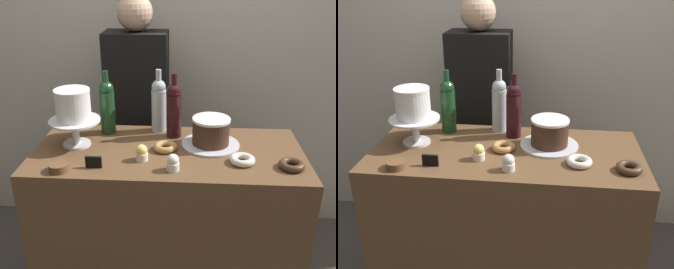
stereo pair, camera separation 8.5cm
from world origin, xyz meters
TOP-DOWN VIEW (x-y plane):
  - back_wall at (0.00, 0.87)m, footprint 6.00×0.05m
  - display_counter at (0.00, 0.00)m, footprint 1.26×0.59m
  - cake_stand_pedestal at (-0.44, 0.03)m, footprint 0.24×0.24m
  - white_layer_cake at (-0.44, 0.03)m, footprint 0.16×0.16m
  - silver_serving_platter at (0.20, 0.07)m, footprint 0.28×0.28m
  - chocolate_round_cake at (0.20, 0.07)m, footprint 0.18×0.18m
  - wine_bottle_clear at (-0.06, 0.24)m, footprint 0.08×0.08m
  - wine_bottle_green at (-0.32, 0.19)m, footprint 0.08×0.08m
  - wine_bottle_dark_red at (0.02, 0.17)m, footprint 0.08×0.08m
  - cupcake_lemon at (-0.11, -0.11)m, footprint 0.06×0.06m
  - cupcake_vanilla at (0.03, -0.19)m, footprint 0.06×0.06m
  - donut_chocolate at (0.54, -0.14)m, footprint 0.11×0.11m
  - donut_sugar at (0.33, -0.11)m, footprint 0.11×0.11m
  - donut_maple at (-0.01, -0.00)m, footprint 0.11×0.11m
  - cookie_stack at (-0.45, -0.23)m, footprint 0.08×0.08m
  - price_sign_chalkboard at (-0.31, -0.19)m, footprint 0.07×0.01m
  - barista_figure at (-0.22, 0.54)m, footprint 0.36×0.22m

SIDE VIEW (x-z plane):
  - display_counter at x=0.00m, z-range 0.00..0.94m
  - barista_figure at x=-0.22m, z-range 0.04..1.64m
  - silver_serving_platter at x=0.20m, z-range 0.94..0.95m
  - donut_chocolate at x=0.54m, z-range 0.94..0.97m
  - donut_sugar at x=0.33m, z-range 0.94..0.97m
  - donut_maple at x=-0.01m, z-range 0.94..0.97m
  - cookie_stack at x=-0.45m, z-range 0.94..0.97m
  - price_sign_chalkboard at x=-0.31m, z-range 0.94..0.99m
  - cupcake_lemon at x=-0.11m, z-range 0.94..1.01m
  - cupcake_vanilla at x=0.03m, z-range 0.94..1.01m
  - chocolate_round_cake at x=0.20m, z-range 0.95..1.08m
  - cake_stand_pedestal at x=-0.44m, z-range 0.96..1.09m
  - wine_bottle_clear at x=-0.06m, z-range 0.92..1.24m
  - wine_bottle_green at x=-0.32m, z-range 0.92..1.24m
  - wine_bottle_dark_red at x=0.02m, z-range 0.92..1.24m
  - white_layer_cake at x=-0.44m, z-range 1.07..1.22m
  - back_wall at x=0.00m, z-range 0.00..2.60m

